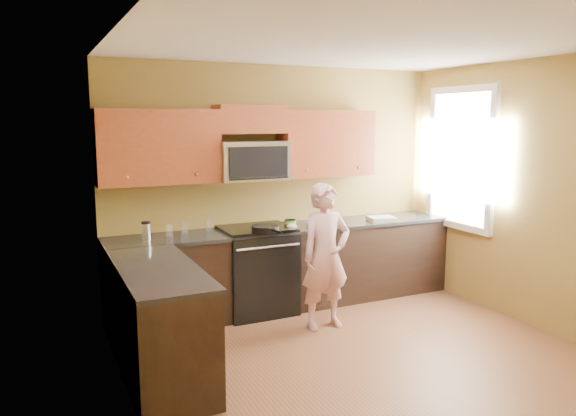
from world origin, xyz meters
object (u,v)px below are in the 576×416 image
woman (326,256)px  frying_pan (265,231)px  microwave (252,180)px  butter_tub (290,226)px  travel_mug (146,240)px  stove (257,270)px

woman → frying_pan: 0.69m
microwave → woman: (0.46, -0.84, -0.71)m
butter_tub → travel_mug: size_ratio=0.70×
microwave → frying_pan: size_ratio=1.53×
butter_tub → travel_mug: travel_mug is taller
frying_pan → butter_tub: bearing=24.6°
microwave → butter_tub: bearing=-13.6°
woman → travel_mug: size_ratio=7.82×
stove → butter_tub: 0.61m
microwave → travel_mug: 1.30m
microwave → travel_mug: (-1.18, -0.15, -0.53)m
woman → travel_mug: bearing=155.7°
stove → woman: 0.89m
butter_tub → frying_pan: bearing=-146.5°
frying_pan → stove: bearing=79.7°
stove → frying_pan: size_ratio=1.92×
stove → travel_mug: bearing=-178.7°
microwave → travel_mug: microwave is taller
microwave → frying_pan: microwave is taller
stove → microwave: (0.00, 0.12, 0.97)m
stove → travel_mug: travel_mug is taller
frying_pan → butter_tub: (0.42, 0.28, -0.03)m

